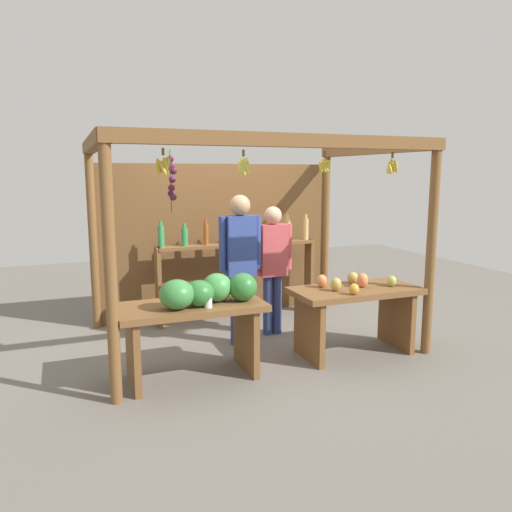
% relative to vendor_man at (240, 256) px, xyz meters
% --- Properties ---
extents(ground_plane, '(12.00, 12.00, 0.00)m').
position_rel_vendor_man_xyz_m(ground_plane, '(0.14, 0.11, -1.00)').
color(ground_plane, slate).
rests_on(ground_plane, ground).
extents(market_stall, '(3.31, 2.31, 2.23)m').
position_rel_vendor_man_xyz_m(market_stall, '(0.14, 0.60, 0.32)').
color(market_stall, brown).
rests_on(market_stall, ground).
extents(fruit_counter_left, '(1.34, 0.64, 0.97)m').
position_rel_vendor_man_xyz_m(fruit_counter_left, '(-0.67, -0.75, -0.34)').
color(fruit_counter_left, brown).
rests_on(fruit_counter_left, ground).
extents(fruit_counter_right, '(1.34, 0.64, 0.86)m').
position_rel_vendor_man_xyz_m(fruit_counter_right, '(1.01, -0.72, -0.46)').
color(fruit_counter_right, brown).
rests_on(fruit_counter_right, ground).
extents(bottle_shelf_unit, '(2.12, 0.22, 1.36)m').
position_rel_vendor_man_xyz_m(bottle_shelf_unit, '(0.31, 0.93, -0.17)').
color(bottle_shelf_unit, brown).
rests_on(bottle_shelf_unit, ground).
extents(vendor_man, '(0.48, 0.22, 1.66)m').
position_rel_vendor_man_xyz_m(vendor_man, '(0.00, 0.00, 0.00)').
color(vendor_man, navy).
rests_on(vendor_man, ground).
extents(vendor_woman, '(0.48, 0.20, 1.51)m').
position_rel_vendor_man_xyz_m(vendor_woman, '(0.47, 0.19, -0.10)').
color(vendor_woman, navy).
rests_on(vendor_woman, ground).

